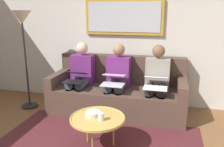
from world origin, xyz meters
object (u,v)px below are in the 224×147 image
object	(u,v)px
bowl	(93,113)
laptop_silver	(114,79)
person_middle	(117,77)
framed_mirror	(124,17)
standing_lamp	(23,29)
cup	(101,117)
coffee_table	(98,118)
couch	(118,92)
laptop_white	(156,82)
person_left	(157,79)
laptop_black	(75,77)
person_right	(81,74)

from	to	relation	value
bowl	laptop_silver	distance (m)	0.88
person_middle	bowl	bearing A→B (deg)	87.65
framed_mirror	standing_lamp	distance (m)	1.69
cup	coffee_table	bearing A→B (deg)	-43.38
couch	bowl	distance (m)	1.18
bowl	standing_lamp	xyz separation A→B (m)	(1.50, -0.91, 0.93)
couch	laptop_silver	bearing A→B (deg)	90.00
framed_mirror	bowl	world-z (taller)	framed_mirror
cup	bowl	size ratio (longest dim) A/B	0.47
bowl	laptop_silver	xyz separation A→B (m)	(-0.05, -0.86, 0.20)
bowl	laptop_white	size ratio (longest dim) A/B	0.50
cup	standing_lamp	distance (m)	2.13
standing_lamp	laptop_silver	bearing A→B (deg)	178.37
cup	laptop_white	bearing A→B (deg)	-119.49
person_left	coffee_table	bearing A→B (deg)	61.89
coffee_table	person_middle	size ratio (longest dim) A/B	0.58
laptop_black	couch	bearing A→B (deg)	-154.44
coffee_table	laptop_black	xyz separation A→B (m)	(0.67, -0.91, 0.23)
laptop_silver	standing_lamp	distance (m)	1.72
bowl	laptop_white	bearing A→B (deg)	-128.24
person_right	coffee_table	bearing A→B (deg)	120.11
person_middle	person_right	size ratio (longest dim) A/B	1.00
laptop_silver	person_right	world-z (taller)	person_right
coffee_table	standing_lamp	size ratio (longest dim) A/B	0.40
person_middle	person_right	world-z (taller)	same
couch	laptop_black	bearing A→B (deg)	25.56
laptop_silver	person_right	xyz separation A→B (m)	(0.64, -0.24, -0.02)
cup	bowl	bearing A→B (deg)	-37.73
person_middle	standing_lamp	distance (m)	1.74
bowl	person_right	world-z (taller)	person_right
bowl	standing_lamp	size ratio (longest dim) A/B	0.12
coffee_table	person_left	xyz separation A→B (m)	(-0.61, -1.15, 0.21)
couch	person_middle	distance (m)	0.31
laptop_silver	laptop_black	distance (m)	0.64
couch	cup	xyz separation A→B (m)	(-0.09, 1.28, 0.15)
bowl	laptop_black	xyz separation A→B (m)	(0.59, -0.87, 0.19)
couch	person_middle	bearing A→B (deg)	90.00
laptop_white	person_right	size ratio (longest dim) A/B	0.33
cup	person_left	distance (m)	1.34
person_middle	laptop_silver	world-z (taller)	person_middle
coffee_table	laptop_white	distance (m)	1.13
laptop_silver	laptop_black	bearing A→B (deg)	-0.50
framed_mirror	person_middle	distance (m)	1.05
couch	bowl	bearing A→B (deg)	87.79
framed_mirror	person_left	distance (m)	1.23
laptop_white	laptop_silver	bearing A→B (deg)	0.76
laptop_silver	person_left	bearing A→B (deg)	-159.21
laptop_black	coffee_table	bearing A→B (deg)	126.17
bowl	laptop_black	distance (m)	1.07
framed_mirror	laptop_silver	xyz separation A→B (m)	(0.00, 0.70, -0.92)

